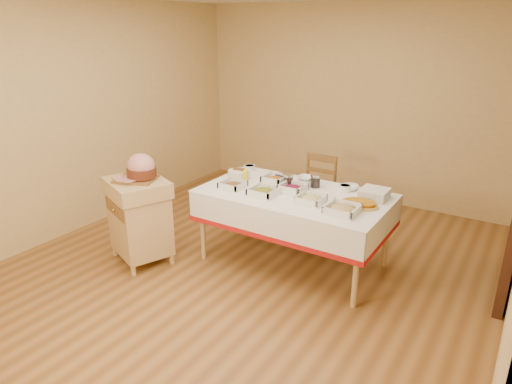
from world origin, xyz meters
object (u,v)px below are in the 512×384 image
preserve_jar_left (288,181)px  plate_stack (374,194)px  mustard_bottle (245,176)px  brass_platter (360,204)px  butcher_cart (139,216)px  dining_chair (316,193)px  ham_on_board (140,169)px  bread_basket (239,174)px  dining_table (294,208)px  preserve_jar_right (315,181)px

preserve_jar_left → plate_stack: preserve_jar_left is taller
mustard_bottle → brass_platter: (1.23, 0.01, -0.05)m
preserve_jar_left → brass_platter: preserve_jar_left is taller
butcher_cart → dining_chair: bearing=53.9°
butcher_cart → preserve_jar_left: size_ratio=6.69×
dining_chair → brass_platter: (0.81, -0.83, 0.32)m
dining_chair → preserve_jar_left: 0.79m
ham_on_board → bread_basket: size_ratio=1.72×
dining_table → bread_basket: size_ratio=7.81×
dining_table → preserve_jar_right: preserve_jar_right is taller
ham_on_board → mustard_bottle: size_ratio=2.48×
dining_chair → mustard_bottle: mustard_bottle is taller
ham_on_board → dining_table: bearing=29.9°
dining_table → preserve_jar_left: (-0.14, 0.13, 0.22)m
preserve_jar_left → preserve_jar_right: (0.24, 0.12, 0.00)m
dining_table → mustard_bottle: (-0.57, -0.00, 0.23)m
dining_table → butcher_cart: size_ratio=2.10×
preserve_jar_left → preserve_jar_right: preserve_jar_right is taller
dining_table → ham_on_board: size_ratio=4.53×
ham_on_board → brass_platter: bearing=21.2°
butcher_cart → plate_stack: (2.04, 1.05, 0.31)m
butcher_cart → preserve_jar_right: 1.80m
mustard_bottle → bread_basket: 0.17m
butcher_cart → bread_basket: size_ratio=3.72×
butcher_cart → bread_basket: 1.11m
plate_stack → brass_platter: 0.27m
dining_chair → preserve_jar_right: 0.73m
dining_table → bread_basket: (-0.72, 0.09, 0.21)m
preserve_jar_right → plate_stack: size_ratio=0.54×
butcher_cart → preserve_jar_left: preserve_jar_left is taller
ham_on_board → bread_basket: bearing=55.2°
preserve_jar_right → butcher_cart: bearing=-144.2°
mustard_bottle → plate_stack: bearing=12.0°
butcher_cart → dining_chair: (1.18, 1.62, -0.03)m
butcher_cart → preserve_jar_left: (1.20, 0.91, 0.33)m
butcher_cart → bread_basket: butcher_cart is taller
ham_on_board → brass_platter: ham_on_board is taller
plate_stack → brass_platter: (-0.05, -0.26, -0.02)m
preserve_jar_right → dining_table: bearing=-110.5°
butcher_cart → brass_platter: 2.16m
dining_chair → mustard_bottle: 1.01m
ham_on_board → preserve_jar_left: size_ratio=3.10×
butcher_cart → ham_on_board: ham_on_board is taller
brass_platter → dining_chair: bearing=134.4°
butcher_cart → preserve_jar_left: bearing=37.3°
dining_chair → mustard_bottle: (-0.41, -0.84, 0.37)m
butcher_cart → ham_on_board: (0.04, 0.03, 0.49)m
butcher_cart → dining_chair: dining_chair is taller
dining_table → preserve_jar_right: bearing=69.5°
dining_table → preserve_jar_right: size_ratio=13.67×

